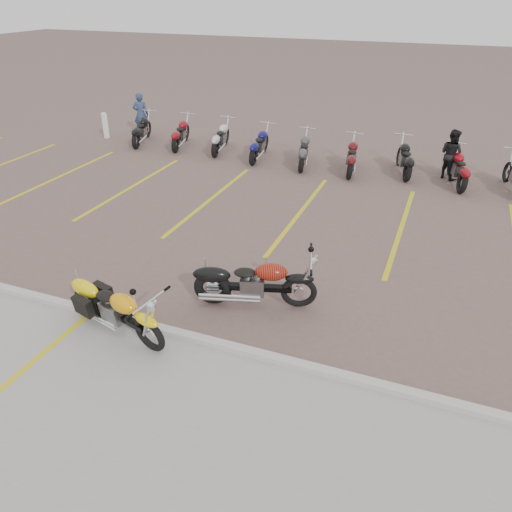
# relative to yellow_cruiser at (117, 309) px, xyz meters

# --- Properties ---
(ground) EXTENTS (100.00, 100.00, 0.00)m
(ground) POSITION_rel_yellow_cruiser_xyz_m (1.47, 2.25, -0.47)
(ground) COLOR brown
(ground) RESTS_ON ground
(concrete_apron) EXTENTS (60.00, 5.00, 0.01)m
(concrete_apron) POSITION_rel_yellow_cruiser_xyz_m (1.47, -2.25, -0.47)
(concrete_apron) COLOR #9E9B93
(concrete_apron) RESTS_ON ground
(curb) EXTENTS (60.00, 0.18, 0.12)m
(curb) POSITION_rel_yellow_cruiser_xyz_m (1.47, 0.25, -0.41)
(curb) COLOR #ADAAA3
(curb) RESTS_ON ground
(parking_stripes) EXTENTS (38.00, 5.50, 0.01)m
(parking_stripes) POSITION_rel_yellow_cruiser_xyz_m (1.47, 6.25, -0.47)
(parking_stripes) COLOR gold
(parking_stripes) RESTS_ON ground
(yellow_cruiser) EXTENTS (2.28, 0.75, 0.96)m
(yellow_cruiser) POSITION_rel_yellow_cruiser_xyz_m (0.00, 0.00, 0.00)
(yellow_cruiser) COLOR black
(yellow_cruiser) RESTS_ON ground
(flame_cruiser) EXTENTS (2.32, 0.81, 0.98)m
(flame_cruiser) POSITION_rel_yellow_cruiser_xyz_m (1.91, 1.66, 0.01)
(flame_cruiser) COLOR black
(flame_cruiser) RESTS_ON ground
(person_a) EXTENTS (0.72, 0.60, 1.71)m
(person_a) POSITION_rel_yellow_cruiser_xyz_m (-6.86, 11.39, 0.38)
(person_a) COLOR navy
(person_a) RESTS_ON ground
(person_b) EXTENTS (0.97, 0.94, 1.57)m
(person_b) POSITION_rel_yellow_cruiser_xyz_m (5.04, 10.64, 0.31)
(person_b) COLOR black
(person_b) RESTS_ON ground
(bollard) EXTENTS (0.18, 0.18, 1.00)m
(bollard) POSITION_rel_yellow_cruiser_xyz_m (-8.01, 10.53, 0.03)
(bollard) COLOR white
(bollard) RESTS_ON ground
(bg_bike_row) EXTENTS (20.80, 2.08, 1.10)m
(bg_bike_row) POSITION_rel_yellow_cruiser_xyz_m (3.62, 10.39, 0.08)
(bg_bike_row) COLOR black
(bg_bike_row) RESTS_ON ground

